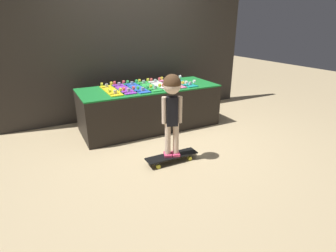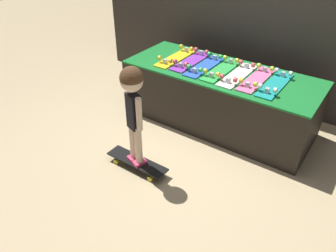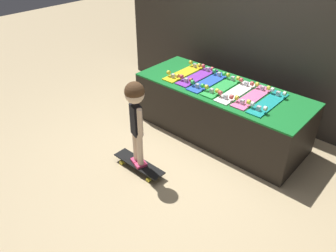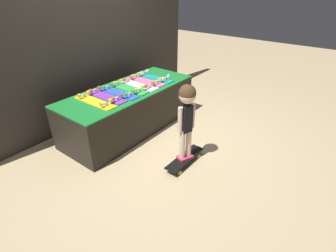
# 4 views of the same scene
# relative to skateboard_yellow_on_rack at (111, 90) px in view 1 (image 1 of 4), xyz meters

# --- Properties ---
(ground_plane) EXTENTS (16.00, 16.00, 0.00)m
(ground_plane) POSITION_rel_skateboard_yellow_on_rack_xyz_m (0.61, -0.58, -0.69)
(ground_plane) COLOR tan
(back_wall) EXTENTS (4.63, 0.10, 2.33)m
(back_wall) POSITION_rel_skateboard_yellow_on_rack_xyz_m (0.61, 0.78, 0.48)
(back_wall) COLOR #332D28
(back_wall) RESTS_ON ground_plane
(display_rack) EXTENTS (2.19, 0.86, 0.67)m
(display_rack) POSITION_rel_skateboard_yellow_on_rack_xyz_m (0.61, -0.01, -0.35)
(display_rack) COLOR black
(display_rack) RESTS_ON ground_plane
(skateboard_yellow_on_rack) EXTENTS (0.18, 0.69, 0.09)m
(skateboard_yellow_on_rack) POSITION_rel_skateboard_yellow_on_rack_xyz_m (0.00, 0.00, 0.00)
(skateboard_yellow_on_rack) COLOR yellow
(skateboard_yellow_on_rack) RESTS_ON display_rack
(skateboard_purple_on_rack) EXTENTS (0.18, 0.69, 0.09)m
(skateboard_purple_on_rack) POSITION_rel_skateboard_yellow_on_rack_xyz_m (0.20, 0.02, 0.00)
(skateboard_purple_on_rack) COLOR purple
(skateboard_purple_on_rack) RESTS_ON display_rack
(skateboard_blue_on_rack) EXTENTS (0.18, 0.69, 0.09)m
(skateboard_blue_on_rack) POSITION_rel_skateboard_yellow_on_rack_xyz_m (0.41, -0.02, 0.00)
(skateboard_blue_on_rack) COLOR blue
(skateboard_blue_on_rack) RESTS_ON display_rack
(skateboard_green_on_rack) EXTENTS (0.18, 0.69, 0.09)m
(skateboard_green_on_rack) POSITION_rel_skateboard_yellow_on_rack_xyz_m (0.61, -0.01, 0.00)
(skateboard_green_on_rack) COLOR green
(skateboard_green_on_rack) RESTS_ON display_rack
(skateboard_white_on_rack) EXTENTS (0.18, 0.69, 0.09)m
(skateboard_white_on_rack) POSITION_rel_skateboard_yellow_on_rack_xyz_m (0.82, -0.03, 0.00)
(skateboard_white_on_rack) COLOR white
(skateboard_white_on_rack) RESTS_ON display_rack
(skateboard_pink_on_rack) EXTENTS (0.18, 0.69, 0.09)m
(skateboard_pink_on_rack) POSITION_rel_skateboard_yellow_on_rack_xyz_m (1.02, -0.00, 0.00)
(skateboard_pink_on_rack) COLOR pink
(skateboard_pink_on_rack) RESTS_ON display_rack
(skateboard_teal_on_rack) EXTENTS (0.18, 0.69, 0.09)m
(skateboard_teal_on_rack) POSITION_rel_skateboard_yellow_on_rack_xyz_m (1.23, -0.01, 0.00)
(skateboard_teal_on_rack) COLOR teal
(skateboard_teal_on_rack) RESTS_ON display_rack
(skateboard_on_floor) EXTENTS (0.67, 0.17, 0.09)m
(skateboard_on_floor) POSITION_rel_skateboard_yellow_on_rack_xyz_m (0.37, -1.23, -0.62)
(skateboard_on_floor) COLOR black
(skateboard_on_floor) RESTS_ON ground_plane
(child) EXTENTS (0.23, 0.20, 1.00)m
(child) POSITION_rel_skateboard_yellow_on_rack_xyz_m (0.37, -1.23, 0.10)
(child) COLOR #E03D6B
(child) RESTS_ON skateboard_on_floor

